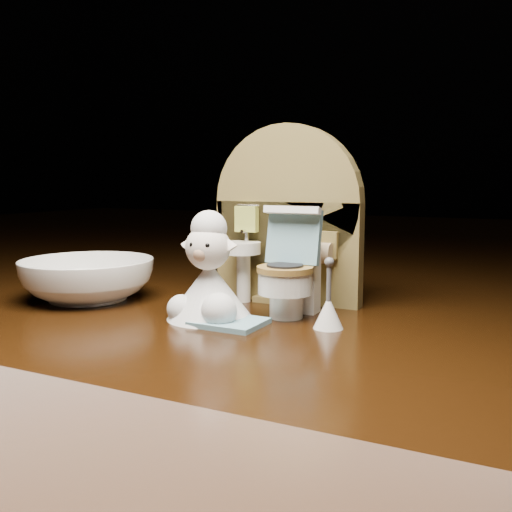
{
  "coord_description": "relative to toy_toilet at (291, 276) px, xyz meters",
  "views": [
    {
      "loc": [
        0.19,
        -0.38,
        0.1
      ],
      "look_at": [
        -0.0,
        0.01,
        0.05
      ],
      "focal_mm": 40.0,
      "sensor_mm": 36.0,
      "label": 1
    }
  ],
  "objects": [
    {
      "name": "backdrop_panel",
      "position": [
        -0.02,
        0.05,
        0.04
      ],
      "size": [
        0.13,
        0.05,
        0.15
      ],
      "color": "olive",
      "rests_on": "ground"
    },
    {
      "name": "toy_toilet",
      "position": [
        0.0,
        0.0,
        0.0
      ],
      "size": [
        0.04,
        0.06,
        0.08
      ],
      "rotation": [
        0.0,
        0.0,
        0.01
      ],
      "color": "white",
      "rests_on": "ground"
    },
    {
      "name": "bath_mat",
      "position": [
        -0.03,
        -0.05,
        -0.03
      ],
      "size": [
        0.05,
        0.04,
        0.0
      ],
      "primitive_type": "cube",
      "rotation": [
        0.0,
        0.0,
        -0.02
      ],
      "color": "#6C9CAC",
      "rests_on": "ground"
    },
    {
      "name": "toilet_brush",
      "position": [
        0.04,
        -0.02,
        -0.02
      ],
      "size": [
        0.02,
        0.02,
        0.05
      ],
      "color": "white",
      "rests_on": "ground"
    },
    {
      "name": "plush_lamb",
      "position": [
        -0.05,
        -0.04,
        -0.0
      ],
      "size": [
        0.07,
        0.07,
        0.08
      ],
      "rotation": [
        0.0,
        0.0,
        0.11
      ],
      "color": "silver",
      "rests_on": "ground"
    },
    {
      "name": "ceramic_bowl",
      "position": [
        -0.18,
        -0.03,
        -0.01
      ],
      "size": [
        0.14,
        0.14,
        0.04
      ],
      "primitive_type": "imported",
      "rotation": [
        0.0,
        0.0,
        0.22
      ],
      "color": "white",
      "rests_on": "ground"
    }
  ]
}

